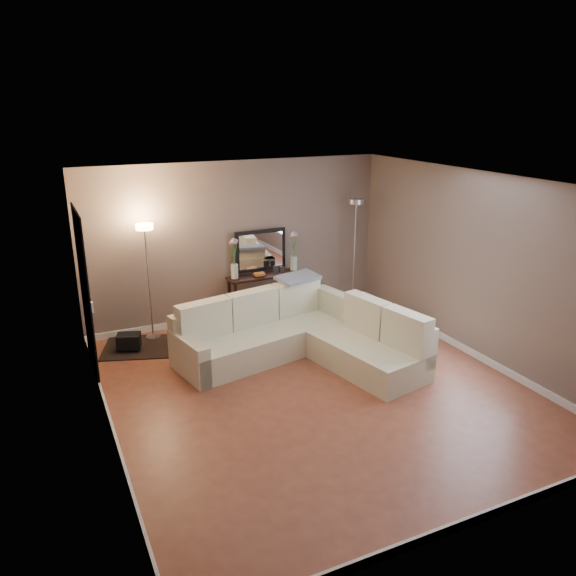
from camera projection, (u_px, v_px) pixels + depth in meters
name	position (u px, v px, depth m)	size (l,w,h in m)	color
floor	(314.00, 388.00, 7.14)	(5.00, 5.50, 0.01)	#964D36
ceiling	(318.00, 182.00, 6.32)	(5.00, 5.50, 0.01)	white
wall_back	(237.00, 242.00, 9.10)	(5.00, 0.02, 2.60)	#7D6A60
wall_front	(481.00, 395.00, 4.35)	(5.00, 0.02, 2.60)	#7D6A60
wall_left	(98.00, 325.00, 5.72)	(0.02, 5.50, 2.60)	#7D6A60
wall_right	(477.00, 267.00, 7.73)	(0.02, 5.50, 2.60)	#7D6A60
baseboard_back	(240.00, 314.00, 9.48)	(5.00, 0.03, 0.10)	white
baseboard_front	(463.00, 524.00, 4.77)	(5.00, 0.03, 0.10)	white
baseboard_left	(113.00, 430.00, 6.13)	(0.03, 5.50, 0.10)	white
baseboard_right	(467.00, 350.00, 8.12)	(0.03, 5.50, 0.10)	white
doorway	(85.00, 294.00, 7.26)	(0.02, 1.20, 2.20)	black
switch_plate	(92.00, 307.00, 6.50)	(0.02, 0.08, 0.12)	white
sectional_sofa	(300.00, 335.00, 7.90)	(3.02, 2.59, 0.91)	beige
throw_blanket	(298.00, 278.00, 8.45)	(0.65, 0.37, 0.05)	gray
console_table	(261.00, 295.00, 9.25)	(1.26, 0.37, 0.77)	black
leaning_mirror	(261.00, 251.00, 9.20)	(0.89, 0.07, 0.69)	black
table_decor	(266.00, 273.00, 9.14)	(0.53, 0.12, 0.13)	#C36D22
flower_vase_left	(234.00, 261.00, 8.86)	(0.14, 0.12, 0.66)	silver
flower_vase_right	(294.00, 254.00, 9.31)	(0.14, 0.12, 0.66)	silver
floor_lamp_lit	(147.00, 259.00, 8.25)	(0.32, 0.32, 1.78)	silver
floor_lamp_unlit	(355.00, 232.00, 9.58)	(0.33, 0.33, 1.91)	silver
charcoal_rug	(144.00, 347.00, 8.32)	(1.16, 0.87, 0.02)	black
black_bag	(129.00, 341.00, 8.16)	(0.33, 0.23, 0.21)	black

